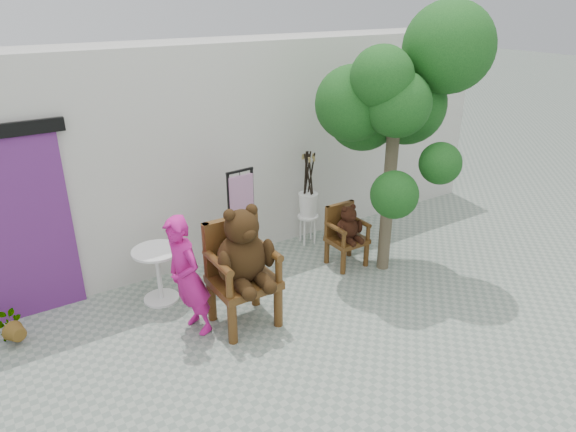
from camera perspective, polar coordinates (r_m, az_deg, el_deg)
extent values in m
plane|color=gray|center=(5.98, 8.25, -13.43)|extent=(60.00, 60.00, 0.00)
cube|color=beige|center=(7.66, -6.42, 7.68)|extent=(9.00, 1.00, 3.00)
cube|color=#5E236B|center=(6.58, -27.97, -1.45)|extent=(1.20, 0.08, 2.20)
cylinder|color=#42270E|center=(5.78, -6.19, -11.78)|extent=(0.11, 0.11, 0.50)
cylinder|color=#42270E|center=(6.18, -8.48, -9.32)|extent=(0.11, 0.11, 0.50)
cylinder|color=#42270E|center=(6.01, -1.10, -10.07)|extent=(0.11, 0.11, 0.50)
cylinder|color=#42270E|center=(6.40, -3.64, -7.84)|extent=(0.11, 0.11, 0.50)
cube|color=#42270E|center=(5.93, -4.94, -7.31)|extent=(0.71, 0.65, 0.09)
cube|color=#42270E|center=(5.97, -6.33, -3.07)|extent=(0.67, 0.09, 0.65)
cylinder|color=#42270E|center=(5.85, -9.02, -3.78)|extent=(0.09, 0.09, 0.65)
cylinder|color=#42270E|center=(5.50, -6.52, -7.63)|extent=(0.08, 0.08, 0.30)
cylinder|color=#42270E|center=(5.64, -7.82, -5.15)|extent=(0.09, 0.62, 0.09)
cylinder|color=#42270E|center=(6.09, -3.76, -2.38)|extent=(0.09, 0.09, 0.65)
cylinder|color=#42270E|center=(5.76, -1.03, -5.96)|extent=(0.08, 0.08, 0.30)
cylinder|color=#42270E|center=(5.89, -2.42, -3.63)|extent=(0.09, 0.62, 0.09)
ellipsoid|color=black|center=(5.80, -5.17, -4.69)|extent=(0.58, 0.49, 0.61)
sphere|color=black|center=(5.60, -5.18, -1.19)|extent=(0.39, 0.39, 0.39)
ellipsoid|color=black|center=(5.49, -4.41, -2.03)|extent=(0.17, 0.14, 0.14)
sphere|color=black|center=(5.49, -6.54, 0.09)|extent=(0.14, 0.14, 0.14)
sphere|color=black|center=(5.60, -4.07, 0.69)|extent=(0.14, 0.14, 0.14)
ellipsoid|color=black|center=(5.58, -7.09, -5.53)|extent=(0.14, 0.19, 0.35)
ellipsoid|color=black|center=(5.65, -4.97, -7.85)|extent=(0.17, 0.34, 0.17)
sphere|color=black|center=(5.56, -4.30, -8.64)|extent=(0.16, 0.16, 0.16)
ellipsoid|color=black|center=(5.80, -2.19, -4.12)|extent=(0.14, 0.19, 0.35)
ellipsoid|color=black|center=(5.75, -2.75, -7.16)|extent=(0.17, 0.34, 0.17)
sphere|color=black|center=(5.66, -2.05, -7.92)|extent=(0.16, 0.16, 0.16)
cylinder|color=#42270E|center=(7.12, 6.15, -5.14)|extent=(0.07, 0.07, 0.35)
cylinder|color=#42270E|center=(7.38, 4.33, -3.98)|extent=(0.07, 0.07, 0.35)
cylinder|color=#42270E|center=(7.36, 8.68, -4.27)|extent=(0.07, 0.07, 0.35)
cylinder|color=#42270E|center=(7.61, 6.84, -3.18)|extent=(0.07, 0.07, 0.35)
cube|color=#42270E|center=(7.27, 6.58, -2.68)|extent=(0.50, 0.46, 0.07)
cube|color=#42270E|center=(7.30, 5.71, -0.27)|extent=(0.47, 0.07, 0.46)
cylinder|color=#42270E|center=(7.17, 4.35, -0.65)|extent=(0.07, 0.07, 0.46)
cylinder|color=#42270E|center=(6.96, 6.21, -2.66)|extent=(0.06, 0.06, 0.21)
cylinder|color=#42270E|center=(7.04, 5.30, -1.35)|extent=(0.07, 0.43, 0.07)
cylinder|color=#42270E|center=(7.42, 7.02, 0.10)|extent=(0.07, 0.07, 0.46)
cylinder|color=#42270E|center=(7.21, 8.90, -1.82)|extent=(0.06, 0.06, 0.21)
cylinder|color=#42270E|center=(7.30, 7.98, -0.56)|extent=(0.07, 0.43, 0.07)
ellipsoid|color=black|center=(7.20, 6.61, -1.42)|extent=(0.33, 0.28, 0.34)
sphere|color=black|center=(7.10, 6.77, 0.19)|extent=(0.22, 0.22, 0.22)
ellipsoid|color=black|center=(7.04, 7.21, -0.17)|extent=(0.10, 0.08, 0.08)
sphere|color=black|center=(7.02, 6.30, 0.76)|extent=(0.08, 0.08, 0.08)
sphere|color=black|center=(7.11, 7.26, 1.02)|extent=(0.08, 0.08, 0.08)
ellipsoid|color=black|center=(7.05, 5.99, -1.74)|extent=(0.08, 0.11, 0.20)
ellipsoid|color=black|center=(7.11, 6.87, -2.79)|extent=(0.10, 0.19, 0.10)
sphere|color=black|center=(7.06, 7.25, -3.10)|extent=(0.09, 0.09, 0.09)
ellipsoid|color=black|center=(7.23, 7.92, -1.16)|extent=(0.08, 0.11, 0.20)
ellipsoid|color=black|center=(7.19, 7.74, -2.52)|extent=(0.10, 0.19, 0.10)
sphere|color=black|center=(7.14, 8.13, -2.82)|extent=(0.09, 0.09, 0.09)
imported|color=#BE177D|center=(5.74, -11.13, -6.63)|extent=(0.44, 0.59, 1.46)
cylinder|color=white|center=(6.46, -14.44, -3.78)|extent=(0.60, 0.60, 0.03)
cylinder|color=white|center=(6.62, -14.14, -6.39)|extent=(0.06, 0.06, 0.68)
cylinder|color=white|center=(6.79, -13.87, -8.85)|extent=(0.44, 0.44, 0.03)
cube|color=black|center=(6.75, -6.45, -1.34)|extent=(0.03, 0.03, 1.50)
cube|color=black|center=(6.93, -3.91, -0.59)|extent=(0.03, 0.03, 1.50)
cube|color=black|center=(6.56, -5.40, 5.01)|extent=(0.40, 0.06, 0.03)
cube|color=black|center=(7.17, -4.95, -6.21)|extent=(0.48, 0.38, 0.06)
cube|color=#AE77A0|center=(6.66, -5.25, 2.38)|extent=(0.36, 0.07, 0.52)
cylinder|color=black|center=(6.57, -5.39, 4.76)|extent=(0.01, 0.01, 0.08)
cylinder|color=white|center=(7.84, 2.23, -0.05)|extent=(0.32, 0.32, 0.03)
cylinder|color=white|center=(8.04, 2.35, -1.15)|extent=(0.03, 0.03, 0.44)
cylinder|color=white|center=(7.95, 1.35, -1.43)|extent=(0.03, 0.03, 0.44)
cylinder|color=white|center=(7.82, 2.05, -1.87)|extent=(0.03, 0.03, 0.44)
cylinder|color=white|center=(7.91, 3.06, -1.58)|extent=(0.03, 0.03, 0.44)
cylinder|color=black|center=(7.63, 1.93, 4.23)|extent=(0.10, 0.09, 0.80)
cylinder|color=olive|center=(7.54, 1.67, 6.56)|extent=(0.04, 0.04, 0.08)
cylinder|color=black|center=(7.66, 2.13, 4.31)|extent=(0.12, 0.04, 0.80)
cylinder|color=olive|center=(7.59, 2.04, 6.68)|extent=(0.04, 0.04, 0.07)
cylinder|color=black|center=(7.65, 2.53, 4.29)|extent=(0.06, 0.15, 0.79)
cylinder|color=olive|center=(7.59, 2.82, 6.66)|extent=(0.04, 0.05, 0.08)
cylinder|color=black|center=(7.57, 2.32, 4.07)|extent=(0.14, 0.09, 0.79)
cylinder|color=olive|center=(7.42, 2.39, 6.27)|extent=(0.05, 0.04, 0.08)
cylinder|color=black|center=(7.64, 1.97, 4.26)|extent=(0.13, 0.08, 0.80)
cylinder|color=olive|center=(7.56, 1.70, 6.61)|extent=(0.05, 0.04, 0.08)
cylinder|color=black|center=(7.59, 2.59, 4.11)|extent=(0.15, 0.06, 0.79)
cylinder|color=olive|center=(7.46, 2.91, 6.35)|extent=(0.05, 0.04, 0.08)
cylinder|color=#443A29|center=(6.87, 11.32, 5.14)|extent=(0.17, 0.17, 2.92)
sphere|color=#0E3411|center=(6.29, 10.39, 14.92)|extent=(0.75, 0.75, 0.75)
sphere|color=#0E3411|center=(6.80, 17.42, 17.45)|extent=(1.11, 1.11, 1.11)
sphere|color=#0E3411|center=(6.97, 8.33, 11.09)|extent=(0.96, 0.96, 0.96)
sphere|color=#0E3411|center=(7.05, 10.50, 13.62)|extent=(1.06, 1.06, 1.06)
sphere|color=#0E3411|center=(6.41, 12.08, 12.09)|extent=(0.81, 0.81, 0.81)
sphere|color=#0E3411|center=(6.62, 7.21, 12.31)|extent=(0.96, 0.96, 0.96)
sphere|color=#0E3411|center=(7.07, 13.02, 11.96)|extent=(1.05, 1.05, 1.05)
sphere|color=#0E3411|center=(6.28, 11.74, 2.33)|extent=(0.58, 0.58, 0.58)
sphere|color=#0E3411|center=(6.55, 16.56, 5.63)|extent=(0.52, 0.52, 0.52)
imported|color=#0E3411|center=(6.56, -28.38, -10.70)|extent=(0.44, 0.41, 0.39)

